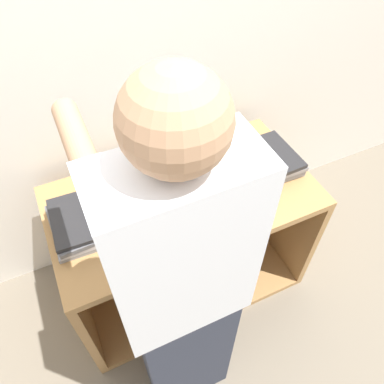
% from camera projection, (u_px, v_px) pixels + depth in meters
% --- Properties ---
extents(ground_plane, '(12.00, 12.00, 0.00)m').
position_uv_depth(ground_plane, '(210.00, 324.00, 2.01)').
color(ground_plane, '#756B5B').
extents(wall_back, '(8.00, 0.05, 2.40)m').
position_uv_depth(wall_back, '(139.00, 49.00, 1.55)').
color(wall_back, silver).
rests_on(wall_back, ground_plane).
extents(cart, '(1.18, 0.65, 0.73)m').
position_uv_depth(cart, '(179.00, 230.00, 1.97)').
color(cart, '#A87A47').
rests_on(cart, ground_plane).
extents(laptop_open, '(0.35, 0.38, 0.26)m').
position_uv_depth(laptop_open, '(177.00, 177.00, 1.65)').
color(laptop_open, '#B7B7BC').
rests_on(laptop_open, cart).
extents(laptop_stack_left, '(0.37, 0.28, 0.08)m').
position_uv_depth(laptop_stack_left, '(97.00, 217.00, 1.52)').
color(laptop_stack_left, gray).
rests_on(laptop_stack_left, cart).
extents(laptop_stack_right, '(0.37, 0.29, 0.08)m').
position_uv_depth(laptop_stack_right, '(258.00, 163.00, 1.73)').
color(laptop_stack_right, gray).
rests_on(laptop_stack_right, cart).
extents(person, '(0.40, 0.53, 1.67)m').
position_uv_depth(person, '(182.00, 297.00, 1.21)').
color(person, '#2D3342').
rests_on(person, ground_plane).
extents(inventory_tag, '(0.06, 0.02, 0.01)m').
position_uv_depth(inventory_tag, '(99.00, 224.00, 1.44)').
color(inventory_tag, red).
rests_on(inventory_tag, laptop_stack_left).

